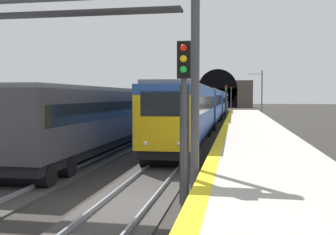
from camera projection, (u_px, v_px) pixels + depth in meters
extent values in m
plane|color=#282623|center=(127.00, 206.00, 11.93)|extent=(320.00, 320.00, 0.00)
cube|color=#ADA89E|center=(279.00, 197.00, 11.13)|extent=(112.00, 4.63, 1.01)
cube|color=yellow|center=(206.00, 176.00, 11.46)|extent=(112.00, 0.50, 0.01)
cube|color=#383533|center=(127.00, 205.00, 11.93)|extent=(160.00, 2.60, 0.06)
cube|color=gray|center=(104.00, 201.00, 12.05)|extent=(160.00, 0.07, 0.15)
cube|color=gray|center=(150.00, 203.00, 11.80)|extent=(160.00, 0.07, 0.15)
cube|color=gray|center=(11.00, 196.00, 12.59)|extent=(160.00, 0.07, 0.15)
cube|color=#264C99|center=(187.00, 110.00, 25.93)|extent=(18.02, 2.87, 2.96)
cube|color=black|center=(187.00, 104.00, 25.91)|extent=(17.30, 2.89, 0.94)
cube|color=slate|center=(187.00, 86.00, 25.85)|extent=(17.48, 2.46, 0.20)
cube|color=black|center=(187.00, 135.00, 26.03)|extent=(17.66, 2.54, 0.50)
cylinder|color=black|center=(167.00, 158.00, 18.39)|extent=(0.91, 2.51, 0.89)
cylinder|color=black|center=(173.00, 153.00, 20.16)|extent=(0.91, 2.51, 0.89)
cylinder|color=black|center=(195.00, 132.00, 31.92)|extent=(0.91, 2.51, 0.89)
cylinder|color=black|center=(197.00, 130.00, 33.69)|extent=(0.91, 2.51, 0.89)
cube|color=#E5B20F|center=(162.00, 123.00, 17.05)|extent=(0.14, 2.61, 2.46)
cube|color=black|center=(162.00, 104.00, 16.95)|extent=(0.06, 1.91, 1.06)
sphere|color=#F2EACC|center=(179.00, 144.00, 16.91)|extent=(0.20, 0.20, 0.20)
sphere|color=#F2EACC|center=(145.00, 143.00, 17.16)|extent=(0.20, 0.20, 0.20)
cube|color=#264C99|center=(207.00, 104.00, 44.18)|extent=(18.02, 2.87, 2.96)
cube|color=black|center=(207.00, 100.00, 44.15)|extent=(17.30, 2.89, 1.05)
cube|color=slate|center=(208.00, 90.00, 44.09)|extent=(17.48, 2.46, 0.20)
cube|color=black|center=(207.00, 119.00, 44.27)|extent=(17.66, 2.54, 0.50)
cylinder|color=black|center=(202.00, 127.00, 36.63)|extent=(0.91, 2.51, 0.89)
cylinder|color=black|center=(203.00, 126.00, 38.41)|extent=(0.91, 2.51, 0.89)
cylinder|color=black|center=(210.00, 119.00, 50.16)|extent=(0.91, 2.51, 0.89)
cylinder|color=black|center=(211.00, 118.00, 51.94)|extent=(0.91, 2.51, 0.89)
cube|color=#264C99|center=(216.00, 102.00, 62.42)|extent=(18.02, 2.87, 2.96)
cube|color=black|center=(216.00, 100.00, 62.40)|extent=(17.30, 2.89, 0.86)
cube|color=slate|center=(216.00, 92.00, 62.33)|extent=(17.48, 2.46, 0.20)
cube|color=black|center=(216.00, 112.00, 62.51)|extent=(17.66, 2.54, 0.50)
cylinder|color=black|center=(213.00, 117.00, 54.57)|extent=(0.91, 2.51, 0.89)
cylinder|color=black|center=(214.00, 116.00, 56.34)|extent=(0.91, 2.51, 0.89)
cylinder|color=black|center=(218.00, 113.00, 68.71)|extent=(0.91, 2.51, 0.89)
cylinder|color=black|center=(218.00, 112.00, 70.49)|extent=(0.91, 2.51, 0.89)
cube|color=#264C99|center=(221.00, 101.00, 80.66)|extent=(18.02, 2.87, 2.96)
cube|color=black|center=(221.00, 98.00, 80.64)|extent=(17.30, 2.89, 1.03)
cube|color=slate|center=(221.00, 93.00, 80.57)|extent=(17.48, 2.46, 0.20)
cube|color=black|center=(221.00, 109.00, 80.75)|extent=(17.66, 2.54, 0.50)
cylinder|color=black|center=(219.00, 112.00, 72.84)|extent=(0.91, 2.51, 0.89)
cylinder|color=black|center=(220.00, 111.00, 74.61)|extent=(0.91, 2.51, 0.89)
cylinder|color=black|center=(222.00, 109.00, 86.92)|extent=(0.91, 2.51, 0.89)
cylinder|color=black|center=(222.00, 109.00, 88.70)|extent=(0.91, 2.51, 0.89)
cube|color=#333338|center=(104.00, 114.00, 23.42)|extent=(20.65, 2.83, 2.67)
cube|color=black|center=(103.00, 108.00, 23.40)|extent=(19.83, 2.85, 0.83)
cube|color=slate|center=(103.00, 90.00, 23.34)|extent=(20.03, 2.41, 0.20)
cube|color=black|center=(104.00, 139.00, 23.50)|extent=(20.24, 2.49, 0.51)
cylinder|color=black|center=(141.00, 131.00, 32.58)|extent=(0.92, 2.55, 0.91)
cylinder|color=black|center=(136.00, 133.00, 30.81)|extent=(0.92, 2.55, 0.91)
cylinder|color=black|center=(44.00, 166.00, 16.23)|extent=(0.92, 2.55, 0.91)
cylinder|color=black|center=(20.00, 175.00, 14.46)|extent=(0.92, 2.55, 0.91)
cube|color=#E5B20F|center=(144.00, 109.00, 33.61)|extent=(0.13, 2.66, 2.50)
cube|color=black|center=(144.00, 102.00, 33.62)|extent=(0.05, 1.94, 0.96)
sphere|color=#F2EACC|center=(136.00, 120.00, 33.85)|extent=(0.20, 0.20, 0.20)
sphere|color=#F2EACC|center=(153.00, 120.00, 33.58)|extent=(0.20, 0.20, 0.20)
cube|color=#333338|center=(167.00, 105.00, 44.34)|extent=(20.65, 2.83, 2.67)
cube|color=black|center=(167.00, 103.00, 44.33)|extent=(19.83, 2.85, 0.83)
cube|color=slate|center=(167.00, 93.00, 44.26)|extent=(20.03, 2.41, 0.20)
cube|color=black|center=(167.00, 119.00, 44.43)|extent=(20.24, 2.49, 0.51)
cylinder|color=black|center=(179.00, 117.00, 53.69)|extent=(0.92, 2.55, 0.91)
cylinder|color=black|center=(177.00, 118.00, 51.92)|extent=(0.92, 2.55, 0.91)
cylinder|color=black|center=(152.00, 127.00, 36.96)|extent=(0.92, 2.55, 0.91)
cylinder|color=black|center=(148.00, 128.00, 35.19)|extent=(0.92, 2.55, 0.91)
cube|color=#333338|center=(189.00, 102.00, 65.27)|extent=(20.65, 2.83, 2.67)
cube|color=black|center=(189.00, 100.00, 65.25)|extent=(19.83, 2.85, 0.82)
cube|color=slate|center=(189.00, 94.00, 65.19)|extent=(20.03, 2.41, 0.20)
cube|color=black|center=(189.00, 111.00, 65.35)|extent=(20.24, 2.49, 0.51)
cylinder|color=black|center=(195.00, 111.00, 74.42)|extent=(0.92, 2.55, 0.91)
cylinder|color=black|center=(194.00, 112.00, 72.65)|extent=(0.92, 2.55, 0.91)
cylinder|color=black|center=(183.00, 116.00, 58.09)|extent=(0.92, 2.55, 0.91)
cylinder|color=black|center=(181.00, 116.00, 56.32)|extent=(0.92, 2.55, 0.91)
cylinder|color=#38383D|center=(184.00, 146.00, 11.21)|extent=(0.16, 0.16, 3.86)
cube|color=black|center=(184.00, 60.00, 11.07)|extent=(0.20, 0.38, 1.05)
cube|color=#38383D|center=(184.00, 146.00, 11.34)|extent=(0.04, 0.28, 3.47)
sphere|color=red|center=(183.00, 48.00, 10.92)|extent=(0.20, 0.20, 0.20)
sphere|color=yellow|center=(183.00, 59.00, 10.94)|extent=(0.20, 0.20, 0.20)
sphere|color=green|center=(183.00, 69.00, 10.96)|extent=(0.20, 0.20, 0.20)
cylinder|color=#38383D|center=(226.00, 107.00, 53.70)|extent=(0.16, 0.16, 3.83)
cube|color=black|center=(226.00, 89.00, 53.57)|extent=(0.20, 0.38, 1.05)
cube|color=#38383D|center=(226.00, 107.00, 53.84)|extent=(0.04, 0.28, 3.45)
sphere|color=red|center=(226.00, 86.00, 53.42)|extent=(0.20, 0.20, 0.20)
sphere|color=yellow|center=(226.00, 89.00, 53.44)|extent=(0.20, 0.20, 0.20)
sphere|color=green|center=(226.00, 91.00, 53.45)|extent=(0.20, 0.20, 0.20)
cylinder|color=#4C4C54|center=(231.00, 100.00, 100.42)|extent=(0.16, 0.16, 4.81)
cube|color=black|center=(231.00, 88.00, 100.25)|extent=(0.20, 0.38, 1.05)
cube|color=#4C4C54|center=(231.00, 100.00, 100.55)|extent=(0.04, 0.28, 4.33)
sphere|color=red|center=(231.00, 87.00, 100.11)|extent=(0.20, 0.20, 0.20)
sphere|color=yellow|center=(231.00, 88.00, 100.13)|extent=(0.20, 0.20, 0.20)
sphere|color=green|center=(231.00, 89.00, 100.14)|extent=(0.20, 0.20, 0.20)
cylinder|color=#3F3F47|center=(195.00, 99.00, 12.43)|extent=(0.28, 0.28, 6.55)
cube|color=#2D2D33|center=(68.00, 14.00, 13.01)|extent=(0.70, 7.67, 0.08)
cube|color=#51473D|center=(218.00, 94.00, 114.79)|extent=(2.10, 20.18, 7.90)
cube|color=black|center=(218.00, 98.00, 113.77)|extent=(0.12, 11.30, 5.53)
cylinder|color=black|center=(218.00, 89.00, 113.62)|extent=(0.12, 11.30, 11.30)
cylinder|color=#595B60|center=(262.00, 94.00, 62.66)|extent=(0.22, 0.22, 7.48)
cylinder|color=#595B60|center=(255.00, 74.00, 62.69)|extent=(0.08, 2.34, 0.08)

